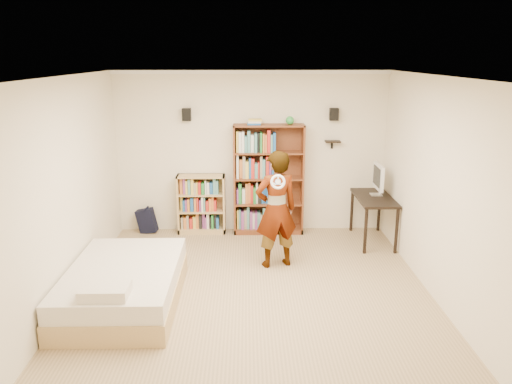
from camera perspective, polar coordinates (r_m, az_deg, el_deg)
ground at (r=6.45m, az=-0.27°, el=-11.67°), size 4.50×5.00×0.01m
room_shell at (r=5.86m, az=-0.29°, el=3.85°), size 4.52×5.02×2.71m
crown_molding at (r=5.75m, az=-0.30°, el=12.76°), size 4.50×5.00×0.06m
speaker_left at (r=8.25m, az=-7.94°, el=8.75°), size 0.14×0.12×0.20m
speaker_right at (r=8.32m, az=8.90°, el=8.77°), size 0.14×0.12×0.20m
wall_shelf at (r=8.39m, az=8.77°, el=5.73°), size 0.25×0.16×0.02m
tall_bookshelf at (r=8.33m, az=1.44°, el=1.41°), size 1.16×0.34×1.84m
low_bookshelf at (r=8.49m, az=-6.25°, el=-1.37°), size 0.80×0.30×1.00m
computer_desk at (r=8.27m, az=13.21°, el=-3.04°), size 0.55×1.11×0.75m
imac at (r=8.20m, az=13.65°, el=1.36°), size 0.15×0.51×0.50m
daybed at (r=6.34m, az=-14.88°, el=-9.76°), size 1.30×2.00×0.59m
person at (r=7.00m, az=2.32°, el=-2.01°), size 0.71×0.57×1.68m
wii_wheel at (r=6.57m, az=2.52°, el=1.16°), size 0.20×0.08×0.20m
navy_bag at (r=8.70m, az=-12.38°, el=-3.18°), size 0.34×0.25×0.43m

